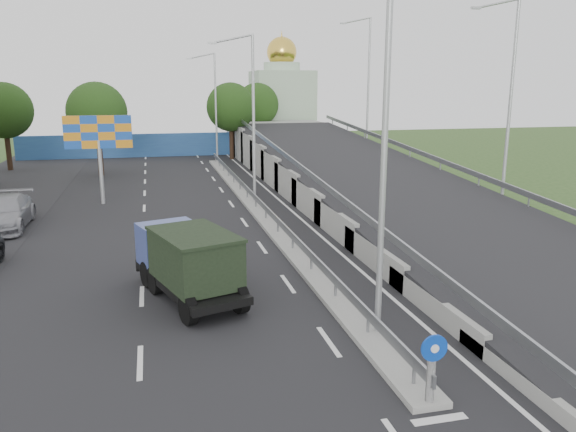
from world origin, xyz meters
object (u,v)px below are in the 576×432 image
object	(u,v)px
lamp_post_mid	(250,110)
church	(282,102)
dump_truck	(187,259)
parked_car_d	(5,213)
lamp_post_near	(378,140)
lamp_post_far	(214,101)
sign_bollard	(432,368)
billboard	(98,137)

from	to	relation	value
lamp_post_mid	church	world-z (taller)	church
dump_truck	church	bearing A→B (deg)	55.19
church	dump_truck	world-z (taller)	church
dump_truck	parked_car_d	size ratio (longest dim) A/B	1.04
lamp_post_near	lamp_post_far	world-z (taller)	same
lamp_post_mid	lamp_post_far	size ratio (longest dim) A/B	1.00
dump_truck	parked_car_d	world-z (taller)	dump_truck
lamp_post_mid	lamp_post_far	bearing A→B (deg)	90.00
sign_bollard	lamp_post_mid	distance (m)	24.30
sign_bollard	billboard	xyz separation A→B (m)	(-9.00, 25.83, 3.15)
dump_truck	parked_car_d	distance (m)	14.86
lamp_post_far	dump_truck	bearing A→B (deg)	-98.04
billboard	parked_car_d	bearing A→B (deg)	-130.37
dump_truck	lamp_post_mid	bearing A→B (deg)	53.96
lamp_post_mid	billboard	bearing A→B (deg)	167.62
church	parked_car_d	distance (m)	44.26
lamp_post_mid	lamp_post_far	distance (m)	20.00
lamp_post_far	dump_truck	distance (m)	36.00
lamp_post_far	church	size ratio (longest dim) A/B	0.73
lamp_post_near	dump_truck	size ratio (longest dim) A/B	1.67
billboard	parked_car_d	distance (m)	7.67
billboard	parked_car_d	world-z (taller)	billboard
church	lamp_post_mid	bearing A→B (deg)	-106.22
lamp_post_mid	lamp_post_near	bearing A→B (deg)	-90.00
lamp_post_near	church	bearing A→B (deg)	79.62
sign_bollard	parked_car_d	world-z (taller)	sign_bollard
lamp_post_mid	parked_car_d	distance (m)	14.82
church	dump_truck	bearing A→B (deg)	-106.78
lamp_post_near	parked_car_d	distance (m)	22.12
sign_bollard	dump_truck	size ratio (longest dim) A/B	0.28
sign_bollard	lamp_post_near	bearing A→B (deg)	88.36
billboard	lamp_post_far	bearing A→B (deg)	63.16
lamp_post_near	dump_truck	bearing A→B (deg)	137.23
lamp_post_near	sign_bollard	bearing A→B (deg)	-91.64
lamp_post_mid	billboard	xyz separation A→B (m)	(-9.11, 2.00, -1.62)
lamp_post_mid	dump_truck	size ratio (longest dim) A/B	1.67
sign_bollard	parked_car_d	bearing A→B (deg)	123.21
lamp_post_mid	billboard	size ratio (longest dim) A/B	1.83
lamp_post_near	parked_car_d	xyz separation A→B (m)	(-13.58, 16.74, -4.97)
sign_bollard	church	bearing A→B (deg)	80.19
lamp_post_near	billboard	size ratio (longest dim) A/B	1.83
lamp_post_mid	parked_car_d	xyz separation A→B (m)	(-13.58, -3.26, -4.97)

